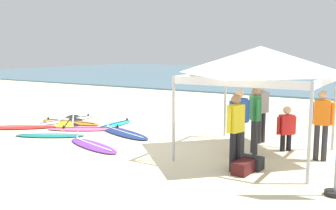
# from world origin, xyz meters

# --- Properties ---
(ground_plane) EXTENTS (80.00, 80.00, 0.00)m
(ground_plane) POSITION_xyz_m (0.00, 0.00, 0.00)
(ground_plane) COLOR beige
(sea) EXTENTS (80.00, 36.00, 0.10)m
(sea) POSITION_xyz_m (0.00, 31.39, 0.05)
(sea) COLOR teal
(sea) RESTS_ON ground
(canopy_tent) EXTENTS (3.23, 3.23, 2.75)m
(canopy_tent) POSITION_xyz_m (2.66, 0.99, 2.39)
(canopy_tent) COLOR #B7B7BC
(canopy_tent) RESTS_ON ground
(surfboard_yellow) EXTENTS (2.12, 2.41, 0.19)m
(surfboard_yellow) POSITION_xyz_m (-4.49, 1.41, 0.04)
(surfboard_yellow) COLOR yellow
(surfboard_yellow) RESTS_ON ground
(surfboard_teal) EXTENTS (2.15, 1.56, 0.19)m
(surfboard_teal) POSITION_xyz_m (-3.50, -0.27, 0.04)
(surfboard_teal) COLOR #19847F
(surfboard_teal) RESTS_ON ground
(surfboard_purple) EXTENTS (2.32, 1.26, 0.19)m
(surfboard_purple) POSITION_xyz_m (-1.49, -0.55, 0.04)
(surfboard_purple) COLOR purple
(surfboard_purple) RESTS_ON ground
(surfboard_red) EXTENTS (2.50, 2.11, 0.19)m
(surfboard_red) POSITION_xyz_m (-5.46, 0.03, 0.04)
(surfboard_red) COLOR red
(surfboard_red) RESTS_ON ground
(surfboard_navy) EXTENTS (2.60, 1.51, 0.19)m
(surfboard_navy) POSITION_xyz_m (-1.77, 1.20, 0.04)
(surfboard_navy) COLOR navy
(surfboard_navy) RESTS_ON ground
(surfboard_cyan) EXTENTS (0.59, 1.94, 0.19)m
(surfboard_cyan) POSITION_xyz_m (-2.92, 2.13, 0.04)
(surfboard_cyan) COLOR #23B2CC
(surfboard_cyan) RESTS_ON ground
(surfboard_orange) EXTENTS (2.56, 0.97, 0.19)m
(surfboard_orange) POSITION_xyz_m (-4.60, 1.64, 0.04)
(surfboard_orange) COLOR orange
(surfboard_orange) RESTS_ON ground
(surfboard_black) EXTENTS (2.30, 2.32, 0.19)m
(surfboard_black) POSITION_xyz_m (-4.78, 1.97, 0.04)
(surfboard_black) COLOR black
(surfboard_black) RESTS_ON ground
(surfboard_pink) EXTENTS (2.53, 1.98, 0.19)m
(surfboard_pink) POSITION_xyz_m (-3.26, 1.08, 0.04)
(surfboard_pink) COLOR pink
(surfboard_pink) RESTS_ON ground
(surfboard_white) EXTENTS (1.12, 2.60, 0.19)m
(surfboard_white) POSITION_xyz_m (-5.02, 1.85, 0.04)
(surfboard_white) COLOR white
(surfboard_white) RESTS_ON ground
(person_green) EXTENTS (0.38, 0.47, 1.71)m
(person_green) POSITION_xyz_m (2.54, 1.09, 0.99)
(person_green) COLOR #2D2D33
(person_green) RESTS_ON ground
(person_grey) EXTENTS (0.33, 0.52, 1.71)m
(person_grey) POSITION_xyz_m (2.33, 2.31, 0.99)
(person_grey) COLOR #2D2D33
(person_grey) RESTS_ON ground
(person_orange) EXTENTS (0.54, 0.28, 1.71)m
(person_orange) POSITION_xyz_m (4.12, 1.30, 0.99)
(person_orange) COLOR #2D2D33
(person_orange) RESTS_ON ground
(person_yellow) EXTENTS (0.31, 0.53, 1.71)m
(person_yellow) POSITION_xyz_m (2.66, -0.53, 0.99)
(person_yellow) COLOR black
(person_yellow) RESTS_ON ground
(person_blue) EXTENTS (0.40, 0.43, 1.71)m
(person_blue) POSITION_xyz_m (2.32, 0.56, 0.99)
(person_blue) COLOR #383842
(person_blue) RESTS_ON ground
(person_red) EXTENTS (0.42, 0.41, 1.20)m
(person_red) POSITION_xyz_m (3.18, 1.78, 0.66)
(person_red) COLOR black
(person_red) RESTS_ON ground
(gear_bag_near_tent) EXTENTS (0.63, 0.38, 0.28)m
(gear_bag_near_tent) POSITION_xyz_m (2.87, -0.18, 0.14)
(gear_bag_near_tent) COLOR #232328
(gear_bag_near_tent) RESTS_ON ground
(gear_bag_by_pole) EXTENTS (0.37, 0.62, 0.28)m
(gear_bag_by_pole) POSITION_xyz_m (2.89, -0.58, 0.14)
(gear_bag_by_pole) COLOR #4C1919
(gear_bag_by_pole) RESTS_ON ground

